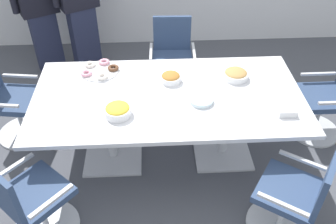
% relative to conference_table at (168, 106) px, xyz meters
% --- Properties ---
extents(ground_plane, '(10.00, 10.00, 0.01)m').
position_rel_conference_table_xyz_m(ground_plane, '(0.00, 0.00, -0.63)').
color(ground_plane, '#4C4F56').
extents(conference_table, '(2.40, 1.20, 0.75)m').
position_rel_conference_table_xyz_m(conference_table, '(0.00, 0.00, 0.00)').
color(conference_table, silver).
rests_on(conference_table, ground).
extents(office_chair_0, '(0.54, 0.54, 0.91)m').
position_rel_conference_table_xyz_m(office_chair_0, '(1.65, 0.26, -0.22)').
color(office_chair_0, silver).
rests_on(office_chair_0, ground).
extents(office_chair_1, '(0.56, 0.56, 0.91)m').
position_rel_conference_table_xyz_m(office_chair_1, '(0.11, 1.10, -0.22)').
color(office_chair_1, silver).
rests_on(office_chair_1, ground).
extents(office_chair_2, '(0.61, 0.61, 0.91)m').
position_rel_conference_table_xyz_m(office_chair_2, '(-1.59, 0.39, -0.22)').
color(office_chair_2, silver).
rests_on(office_chair_2, ground).
extents(office_chair_3, '(0.76, 0.76, 0.91)m').
position_rel_conference_table_xyz_m(office_chair_3, '(-1.09, -0.85, -0.22)').
color(office_chair_3, silver).
rests_on(office_chair_3, ground).
extents(office_chair_4, '(0.75, 0.75, 0.91)m').
position_rel_conference_table_xyz_m(office_chair_4, '(0.93, -0.92, -0.22)').
color(office_chair_4, silver).
rests_on(office_chair_4, ground).
extents(person_standing_0, '(0.58, 0.40, 1.67)m').
position_rel_conference_table_xyz_m(person_standing_0, '(-1.47, 1.67, 0.24)').
color(person_standing_0, '#232842').
rests_on(person_standing_0, ground).
extents(person_standing_1, '(0.57, 0.40, 1.83)m').
position_rel_conference_table_xyz_m(person_standing_1, '(-0.98, 1.65, 0.34)').
color(person_standing_1, '#232842').
rests_on(person_standing_1, ground).
extents(snack_bowl_chips_yellow, '(0.23, 0.23, 0.10)m').
position_rel_conference_table_xyz_m(snack_bowl_chips_yellow, '(-0.43, -0.26, 0.17)').
color(snack_bowl_chips_yellow, white).
rests_on(snack_bowl_chips_yellow, conference_table).
extents(snack_bowl_cookies, '(0.23, 0.23, 0.09)m').
position_rel_conference_table_xyz_m(snack_bowl_cookies, '(0.65, 0.23, 0.17)').
color(snack_bowl_cookies, white).
rests_on(snack_bowl_cookies, conference_table).
extents(snack_bowl_pretzels, '(0.19, 0.19, 0.09)m').
position_rel_conference_table_xyz_m(snack_bowl_pretzels, '(0.04, 0.20, 0.17)').
color(snack_bowl_pretzels, white).
rests_on(snack_bowl_pretzels, conference_table).
extents(donut_platter, '(0.37, 0.36, 0.04)m').
position_rel_conference_table_xyz_m(donut_platter, '(-0.64, 0.41, 0.14)').
color(donut_platter, white).
rests_on(donut_platter, conference_table).
extents(plate_stack, '(0.21, 0.21, 0.04)m').
position_rel_conference_table_xyz_m(plate_stack, '(0.28, -0.12, 0.14)').
color(plate_stack, white).
rests_on(plate_stack, conference_table).
extents(napkin_pile, '(0.15, 0.15, 0.06)m').
position_rel_conference_table_xyz_m(napkin_pile, '(0.97, -0.30, 0.15)').
color(napkin_pile, white).
rests_on(napkin_pile, conference_table).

